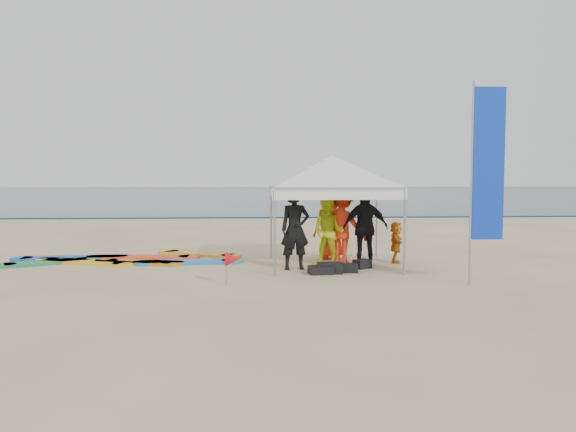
% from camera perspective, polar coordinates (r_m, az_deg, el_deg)
% --- Properties ---
extents(ground, '(120.00, 120.00, 0.00)m').
position_cam_1_polar(ground, '(9.76, -5.43, -8.14)').
color(ground, beige).
rests_on(ground, ground).
extents(ocean, '(160.00, 84.00, 0.08)m').
position_cam_1_polar(ocean, '(69.57, -3.61, 2.34)').
color(ocean, '#0C2633').
rests_on(ocean, ground).
extents(shoreline_foam, '(160.00, 1.20, 0.01)m').
position_cam_1_polar(shoreline_foam, '(27.81, -4.05, -0.23)').
color(shoreline_foam, silver).
rests_on(shoreline_foam, ground).
extents(person_black_a, '(0.72, 0.54, 1.79)m').
position_cam_1_polar(person_black_a, '(12.38, 0.72, -1.36)').
color(person_black_a, black).
rests_on(person_black_a, ground).
extents(person_yellow, '(0.94, 0.86, 1.57)m').
position_cam_1_polar(person_yellow, '(12.89, 4.14, -1.64)').
color(person_yellow, '#DFF222').
rests_on(person_yellow, ground).
extents(person_orange_a, '(1.35, 1.22, 1.82)m').
position_cam_1_polar(person_orange_a, '(13.15, 5.55, -0.99)').
color(person_orange_a, '#FF3716').
rests_on(person_orange_a, ground).
extents(person_black_b, '(1.07, 0.49, 1.79)m').
position_cam_1_polar(person_black_b, '(12.88, 7.86, -1.19)').
color(person_black_b, black).
rests_on(person_black_b, ground).
extents(person_orange_b, '(0.99, 0.81, 1.74)m').
position_cam_1_polar(person_orange_b, '(14.05, 4.32, -0.83)').
color(person_orange_b, '#F93516').
rests_on(person_orange_b, ground).
extents(person_seated, '(0.50, 0.96, 0.98)m').
position_cam_1_polar(person_seated, '(13.63, 10.92, -2.63)').
color(person_seated, '#C46411').
rests_on(person_seated, ground).
extents(canopy_tent, '(3.85, 3.85, 2.90)m').
position_cam_1_polar(canopy_tent, '(12.97, 4.45, 6.09)').
color(canopy_tent, '#A5A5A8').
rests_on(canopy_tent, ground).
extents(feather_flag, '(0.64, 0.04, 3.82)m').
position_cam_1_polar(feather_flag, '(11.13, 19.54, 4.81)').
color(feather_flag, '#A5A5A8').
rests_on(feather_flag, ground).
extents(marker_pennant, '(0.28, 0.28, 0.64)m').
position_cam_1_polar(marker_pennant, '(10.69, -5.67, -4.39)').
color(marker_pennant, '#A5A5A8').
rests_on(marker_pennant, ground).
extents(gear_pile, '(1.49, 1.06, 0.22)m').
position_cam_1_polar(gear_pile, '(12.14, 4.93, -5.28)').
color(gear_pile, black).
rests_on(gear_pile, ground).
extents(surfboard_spread, '(5.35, 2.62, 0.07)m').
position_cam_1_polar(surfboard_spread, '(14.28, -16.23, -4.27)').
color(surfboard_spread, gold).
rests_on(surfboard_spread, ground).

